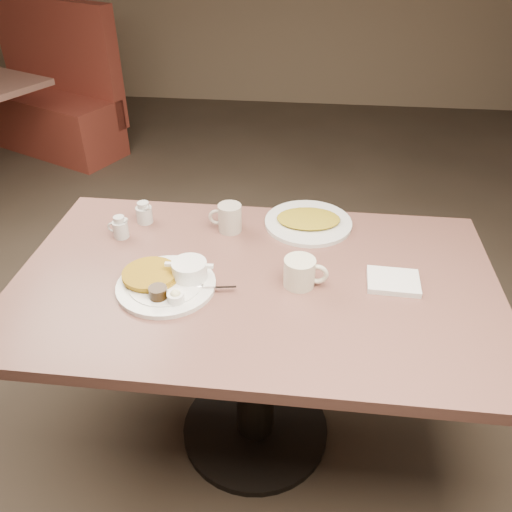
# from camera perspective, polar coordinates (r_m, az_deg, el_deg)

# --- Properties ---
(room) EXTENTS (7.04, 8.04, 2.84)m
(room) POSITION_cam_1_polar(r_m,az_deg,el_deg) (1.33, -0.10, 20.53)
(room) COLOR #4C3F33
(room) RESTS_ON ground
(diner_table) EXTENTS (1.50, 0.90, 0.75)m
(diner_table) POSITION_cam_1_polar(r_m,az_deg,el_deg) (1.72, -0.08, -6.96)
(diner_table) COLOR #84564C
(diner_table) RESTS_ON ground
(main_plate) EXTENTS (0.37, 0.31, 0.07)m
(main_plate) POSITION_cam_1_polar(r_m,az_deg,el_deg) (1.59, -9.60, -2.58)
(main_plate) COLOR white
(main_plate) RESTS_ON diner_table
(coffee_mug_near) EXTENTS (0.14, 0.10, 0.09)m
(coffee_mug_near) POSITION_cam_1_polar(r_m,az_deg,el_deg) (1.57, 4.94, -1.77)
(coffee_mug_near) COLOR #EDE8CC
(coffee_mug_near) RESTS_ON diner_table
(napkin) EXTENTS (0.16, 0.13, 0.02)m
(napkin) POSITION_cam_1_polar(r_m,az_deg,el_deg) (1.64, 14.85, -2.71)
(napkin) COLOR white
(napkin) RESTS_ON diner_table
(coffee_mug_far) EXTENTS (0.12, 0.08, 0.10)m
(coffee_mug_far) POSITION_cam_1_polar(r_m,az_deg,el_deg) (1.83, -2.98, 4.20)
(coffee_mug_far) COLOR beige
(coffee_mug_far) RESTS_ON diner_table
(creamer_left) EXTENTS (0.08, 0.07, 0.08)m
(creamer_left) POSITION_cam_1_polar(r_m,az_deg,el_deg) (1.85, -14.71, 3.03)
(creamer_left) COLOR silver
(creamer_left) RESTS_ON diner_table
(creamer_right) EXTENTS (0.07, 0.08, 0.08)m
(creamer_right) POSITION_cam_1_polar(r_m,az_deg,el_deg) (1.92, -12.20, 4.63)
(creamer_right) COLOR silver
(creamer_right) RESTS_ON diner_table
(hash_plate) EXTENTS (0.34, 0.34, 0.04)m
(hash_plate) POSITION_cam_1_polar(r_m,az_deg,el_deg) (1.89, 5.77, 3.82)
(hash_plate) COLOR silver
(hash_plate) RESTS_ON diner_table
(booth_back_left) EXTENTS (1.70, 1.81, 1.12)m
(booth_back_left) POSITION_cam_1_polar(r_m,az_deg,el_deg) (4.59, -22.35, 15.52)
(booth_back_left) COLOR brown
(booth_back_left) RESTS_ON ground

